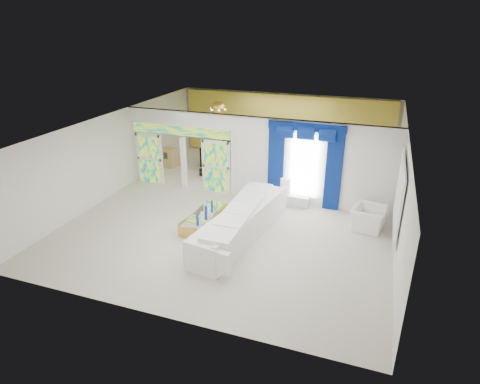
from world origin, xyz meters
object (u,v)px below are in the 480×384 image
at_px(armchair, 368,218).
at_px(white_sofa, 242,224).
at_px(grand_piano, 224,156).
at_px(coffee_table, 205,220).
at_px(console_table, 293,200).

bearing_deg(armchair, white_sofa, 129.38).
height_order(armchair, grand_piano, grand_piano).
relative_size(coffee_table, armchair, 1.81).
xyz_separation_m(coffee_table, grand_piano, (-1.57, 5.67, 0.22)).
xyz_separation_m(white_sofa, coffee_table, (-1.35, 0.30, -0.22)).
distance_m(white_sofa, console_table, 2.98).
bearing_deg(grand_piano, armchair, -13.53).
bearing_deg(white_sofa, coffee_table, 176.60).
bearing_deg(grand_piano, console_table, -20.54).
bearing_deg(coffee_table, armchair, 18.17).
bearing_deg(armchair, console_table, 81.76).
relative_size(white_sofa, console_table, 4.06).
bearing_deg(coffee_table, grand_piano, 105.49).
bearing_deg(console_table, white_sofa, -108.74).
xyz_separation_m(console_table, armchair, (2.58, -0.91, 0.16)).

